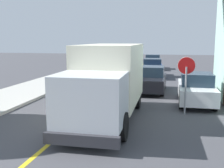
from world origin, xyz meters
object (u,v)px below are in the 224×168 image
object	(u,v)px
parked_car_near	(151,80)
parked_car_mid	(152,68)
stop_sign	(186,74)
parked_car_far	(153,62)
box_truck	(108,78)
parked_van_across	(196,89)

from	to	relation	value
parked_car_near	parked_car_mid	xyz separation A→B (m)	(-0.45, 7.32, 0.00)
stop_sign	parked_car_far	bearing A→B (deg)	98.38
parked_car_near	parked_car_mid	distance (m)	7.34
parked_car_far	stop_sign	bearing A→B (deg)	-81.62
box_truck	parked_car_near	size ratio (longest dim) A/B	1.63
parked_car_far	parked_car_near	bearing A→B (deg)	-86.33
parked_car_near	parked_car_mid	world-z (taller)	same
parked_car_far	parked_van_across	size ratio (longest dim) A/B	1.02
box_truck	parked_van_across	size ratio (longest dim) A/B	1.64
box_truck	parked_car_far	distance (m)	20.82
parked_car_near	parked_car_mid	bearing A→B (deg)	93.55
box_truck	parked_car_far	xyz separation A→B (m)	(0.46, 20.79, -0.97)
parked_car_mid	parked_van_across	distance (m)	10.66
parked_car_mid	parked_car_far	bearing A→B (deg)	93.79
box_truck	parked_car_near	distance (m)	6.82
parked_car_near	stop_sign	size ratio (longest dim) A/B	1.67
stop_sign	box_truck	bearing A→B (deg)	-156.67
parked_car_mid	parked_car_near	bearing A→B (deg)	-86.45
box_truck	stop_sign	xyz separation A→B (m)	(3.31, 1.43, 0.09)
parked_car_far	stop_sign	xyz separation A→B (m)	(2.85, -19.37, 1.06)
parked_van_across	parked_car_near	bearing A→B (deg)	132.12
box_truck	parked_van_across	bearing A→B (deg)	43.10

